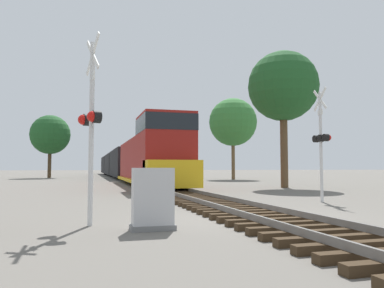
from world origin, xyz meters
The scene contains 9 objects.
ground_plane centered at (0.00, 0.00, 0.00)m, with size 400.00×400.00×0.00m, color #666059.
rail_track_bed centered at (0.00, 0.00, 0.14)m, with size 2.60×160.00×0.31m.
freight_train centered at (0.00, 43.11, 1.94)m, with size 3.04×70.19×4.59m.
crossing_signal_near centered at (-4.42, -0.47, 2.54)m, with size 0.57×1.01×4.66m.
crossing_signal_far centered at (4.74, 3.40, 2.56)m, with size 0.34×1.00×4.68m.
relay_cabinet centered at (-3.05, -1.46, 0.69)m, with size 1.00×0.52×1.39m.
tree_far_right centered at (8.77, 13.54, 7.11)m, with size 4.95×4.95×9.64m.
tree_mid_background centered at (12.19, 31.55, 6.81)m, with size 5.70×5.70×9.68m.
tree_deep_background centered at (-9.41, 43.87, 5.84)m, with size 5.29×5.29×8.51m.
Camera 1 is at (-4.48, -9.88, 1.40)m, focal length 35.00 mm.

